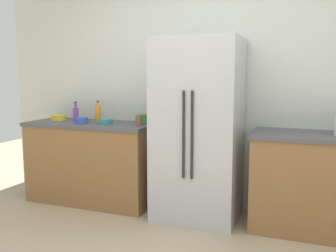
# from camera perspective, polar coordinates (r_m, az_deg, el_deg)

# --- Properties ---
(kitchen_back_panel) EXTENTS (5.20, 0.10, 3.09)m
(kitchen_back_panel) POSITION_cam_1_polar(r_m,az_deg,el_deg) (4.02, 6.98, 9.26)
(kitchen_back_panel) COLOR silver
(kitchen_back_panel) RESTS_ON ground_plane
(counter_left) EXTENTS (1.47, 0.62, 0.92)m
(counter_left) POSITION_cam_1_polar(r_m,az_deg,el_deg) (4.33, -11.64, -5.46)
(counter_left) COLOR olive
(counter_left) RESTS_ON ground_plane
(counter_right) EXTENTS (1.37, 0.62, 0.92)m
(counter_right) POSITION_cam_1_polar(r_m,az_deg,el_deg) (3.68, 23.52, -8.29)
(counter_right) COLOR olive
(counter_right) RESTS_ON ground_plane
(refrigerator) EXTENTS (0.82, 0.69, 1.80)m
(refrigerator) POSITION_cam_1_polar(r_m,az_deg,el_deg) (3.68, 4.69, -0.62)
(refrigerator) COLOR #B7BABF
(refrigerator) RESTS_ON ground_plane
(bottle_a) EXTENTS (0.06, 0.06, 0.23)m
(bottle_a) POSITION_cam_1_polar(r_m,az_deg,el_deg) (4.41, -14.09, 1.89)
(bottle_a) COLOR purple
(bottle_a) RESTS_ON counter_left
(bottle_b) EXTENTS (0.07, 0.07, 0.24)m
(bottle_b) POSITION_cam_1_polar(r_m,az_deg,el_deg) (4.27, -10.79, 1.91)
(bottle_b) COLOR orange
(bottle_b) RESTS_ON counter_left
(cup_a) EXTENTS (0.10, 0.10, 0.10)m
(cup_a) POSITION_cam_1_polar(r_m,az_deg,el_deg) (4.12, -3.91, 1.17)
(cup_a) COLOR green
(cup_a) RESTS_ON counter_left
(cup_b) EXTENTS (0.07, 0.07, 0.11)m
(cup_b) POSITION_cam_1_polar(r_m,az_deg,el_deg) (3.94, -4.53, 0.94)
(cup_b) COLOR brown
(cup_b) RESTS_ON counter_left
(bowl_a) EXTENTS (0.16, 0.16, 0.05)m
(bowl_a) POSITION_cam_1_polar(r_m,az_deg,el_deg) (4.09, -9.64, 0.71)
(bowl_a) COLOR teal
(bowl_a) RESTS_ON counter_left
(bowl_b) EXTENTS (0.14, 0.14, 0.06)m
(bowl_b) POSITION_cam_1_polar(r_m,az_deg,el_deg) (4.20, -13.20, 0.86)
(bowl_b) COLOR blue
(bowl_b) RESTS_ON counter_left
(bowl_c) EXTENTS (0.16, 0.16, 0.06)m
(bowl_c) POSITION_cam_1_polar(r_m,az_deg,el_deg) (4.53, -16.56, 1.24)
(bowl_c) COLOR yellow
(bowl_c) RESTS_ON counter_left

